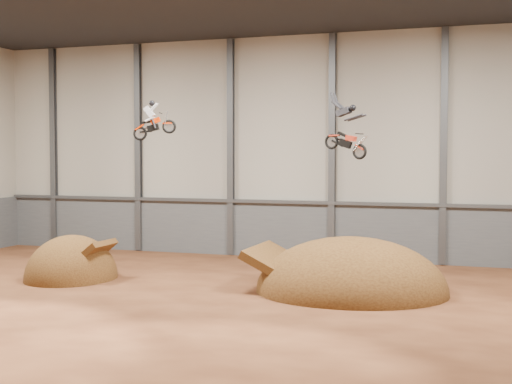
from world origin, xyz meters
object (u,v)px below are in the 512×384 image
fmx_rider_b (344,126)px  takeoff_ramp (72,279)px  fmx_rider_a (156,117)px  landing_ramp (351,292)px

fmx_rider_b → takeoff_ramp: bearing=-156.2°
takeoff_ramp → fmx_rider_a: (4.89, 0.20, 8.42)m
takeoff_ramp → fmx_rider_b: size_ratio=1.73×
fmx_rider_b → fmx_rider_a: bearing=-154.5°
landing_ramp → fmx_rider_b: (-0.49, 0.38, 7.89)m
landing_ramp → fmx_rider_b: size_ratio=2.97×
takeoff_ramp → fmx_rider_b: fmx_rider_b is taller
fmx_rider_a → fmx_rider_b: bearing=-8.6°
landing_ramp → fmx_rider_a: fmx_rider_a is taller
landing_ramp → fmx_rider_b: fmx_rider_b is taller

